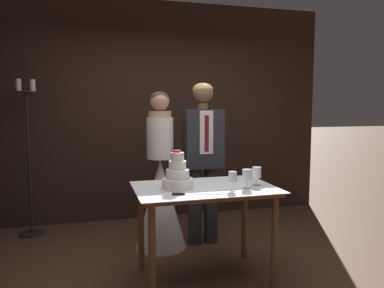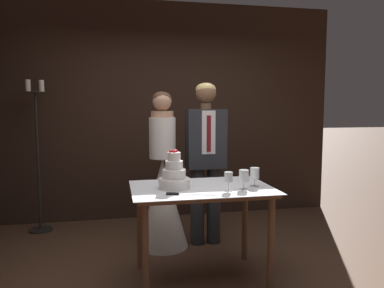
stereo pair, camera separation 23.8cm
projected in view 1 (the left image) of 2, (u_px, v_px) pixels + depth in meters
The scene contains 11 objects.
ground_plane at pixel (205, 281), 3.26m from camera, with size 40.00×40.00×0.00m, color #4C3323.
wall_back at pixel (161, 111), 5.08m from camera, with size 4.61×0.12×2.89m, color black.
cake_table at pixel (204, 199), 3.25m from camera, with size 1.21×0.81×0.82m.
tiered_cake at pixel (178, 176), 3.18m from camera, with size 0.27×0.27×0.33m.
cake_knife at pixel (187, 194), 2.94m from camera, with size 0.39×0.11×0.02m.
wine_glass_near at pixel (233, 177), 3.08m from camera, with size 0.07×0.07×0.16m.
wine_glass_middle at pixel (247, 176), 3.15m from camera, with size 0.08×0.08×0.17m.
wine_glass_far at pixel (257, 173), 3.29m from camera, with size 0.08×0.08×0.16m.
bride at pixel (160, 191), 3.98m from camera, with size 0.54×0.54×1.67m.
groom at pixel (203, 153), 4.07m from camera, with size 0.41×0.25×1.76m.
candle_stand at pixel (29, 162), 4.35m from camera, with size 0.28×0.28×1.82m.
Camera 1 is at (-0.94, -2.98, 1.52)m, focal length 35.00 mm.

